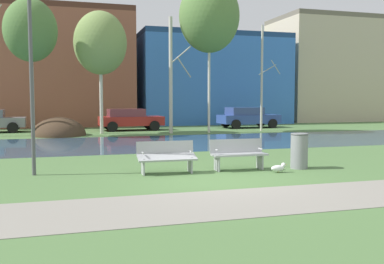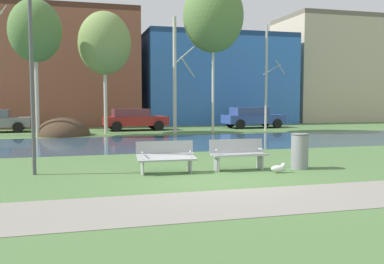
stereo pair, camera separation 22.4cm
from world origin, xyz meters
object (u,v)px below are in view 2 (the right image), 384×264
object	(u,v)px
trash_bin	(300,151)
seagull	(278,168)
bench_right	(238,153)
parked_hatch_third_blue	(252,117)
streetlamp	(30,21)
parked_sedan_second_red	(134,119)
bench_left	(166,156)

from	to	relation	value
trash_bin	seagull	bearing A→B (deg)	-152.46
bench_right	seagull	xyz separation A→B (m)	(0.88, -0.76, -0.34)
trash_bin	parked_hatch_third_blue	bearing A→B (deg)	71.35
bench_right	streetlamp	xyz separation A→B (m)	(-5.57, 0.70, 3.58)
bench_right	trash_bin	xyz separation A→B (m)	(1.79, -0.29, 0.06)
trash_bin	parked_hatch_third_blue	xyz separation A→B (m)	(5.60, 16.59, 0.22)
bench_right	trash_bin	distance (m)	1.82
bench_right	parked_sedan_second_red	xyz separation A→B (m)	(-0.85, 16.18, 0.27)
parked_sedan_second_red	bench_left	bearing A→B (deg)	-94.47
bench_right	parked_hatch_third_blue	size ratio (longest dim) A/B	0.38
bench_right	seagull	distance (m)	1.22
seagull	trash_bin	bearing A→B (deg)	27.54
parked_sedan_second_red	parked_hatch_third_blue	distance (m)	8.24
seagull	parked_sedan_second_red	size ratio (longest dim) A/B	0.12
bench_right	parked_sedan_second_red	distance (m)	16.20
parked_sedan_second_red	parked_hatch_third_blue	size ratio (longest dim) A/B	0.96
streetlamp	parked_hatch_third_blue	size ratio (longest dim) A/B	1.45
bench_left	trash_bin	world-z (taller)	trash_bin
bench_left	parked_sedan_second_red	size ratio (longest dim) A/B	0.39
bench_right	streetlamp	bearing A→B (deg)	172.85
streetlamp	parked_sedan_second_red	xyz separation A→B (m)	(4.73, 15.48, -3.31)
bench_left	parked_sedan_second_red	bearing A→B (deg)	85.53
streetlamp	parked_hatch_third_blue	bearing A→B (deg)	50.27
bench_left	parked_sedan_second_red	distance (m)	16.23
trash_bin	streetlamp	world-z (taller)	streetlamp
seagull	parked_sedan_second_red	bearing A→B (deg)	95.83
bench_left	streetlamp	xyz separation A→B (m)	(-3.46, 0.70, 3.58)
bench_left	bench_right	xyz separation A→B (m)	(2.11, 0.00, 0.00)
bench_left	streetlamp	size ratio (longest dim) A/B	0.26
trash_bin	streetlamp	bearing A→B (deg)	172.38
seagull	parked_hatch_third_blue	distance (m)	18.27
bench_right	streetlamp	distance (m)	6.66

